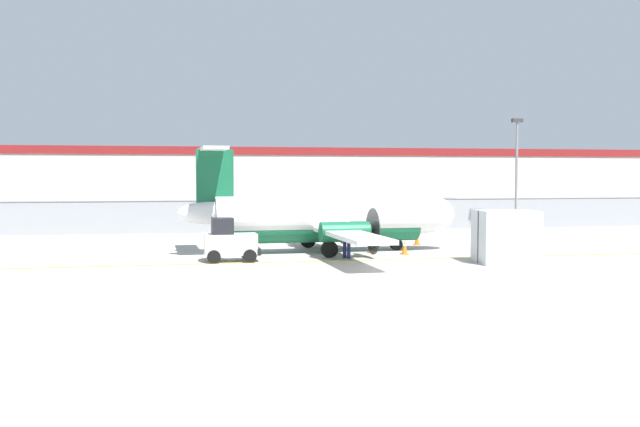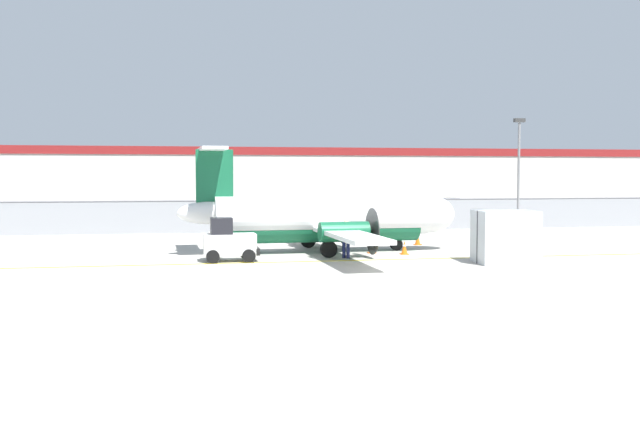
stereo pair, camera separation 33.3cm
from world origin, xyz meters
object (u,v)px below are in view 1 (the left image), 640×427
Objects in this scene: commuter_airplane at (329,219)px; ground_crew_worker at (347,237)px; traffic_cone_near_right at (217,248)px; traffic_cone_far_right at (372,246)px; cargo_container at (506,237)px; traffic_cone_near_left at (405,248)px; parked_car_5 at (440,207)px; apron_light_pole at (517,165)px; parked_car_4 at (373,208)px; parked_car_0 at (95,215)px; parked_car_1 at (177,214)px; parked_car_2 at (240,213)px; parked_car_3 at (310,210)px; baggage_tug at (229,242)px; traffic_cone_far_left at (417,239)px.

ground_crew_worker is (0.26, -2.57, -0.65)m from commuter_airplane.
traffic_cone_near_right is 1.00× the size of traffic_cone_far_right.
commuter_airplane reaches higher than cargo_container.
traffic_cone_near_left is at bearing -9.52° from traffic_cone_near_right.
parked_car_5 is (15.08, 28.11, -0.06)m from ground_crew_worker.
apron_light_pole is (-1.14, -16.41, 3.41)m from parked_car_5.
traffic_cone_near_left is 15.82m from apron_light_pole.
parked_car_5 is at bearing 86.01° from apron_light_pole.
parked_car_4 is (9.00, 24.65, -0.71)m from commuter_airplane.
parked_car_0 reaches higher than traffic_cone_near_left.
parked_car_1 reaches higher than traffic_cone_near_left.
parked_car_2 is at bearing 27.36° from parked_car_5.
ground_crew_worker is 21.90m from parked_car_1.
commuter_airplane reaches higher than parked_car_3.
traffic_cone_near_right is 0.15× the size of parked_car_1.
parked_car_1 is 1.01× the size of parked_car_4.
baggage_tug is at bearing -163.79° from traffic_cone_far_right.
traffic_cone_near_left is at bearing -135.56° from apron_light_pole.
traffic_cone_near_left is 0.15× the size of parked_car_4.
cargo_container is 6.56m from traffic_cone_far_right.
commuter_airplane is 5.69m from baggage_tug.
traffic_cone_near_right is 0.15× the size of parked_car_5.
traffic_cone_far_right is at bearing -4.91° from traffic_cone_near_right.
cargo_container reaches higher than ground_crew_worker.
parked_car_3 is at bearing 32.13° from ground_crew_worker.
parked_car_1 is at bearing -173.09° from parked_car_2.
traffic_cone_far_right is 22.87m from parked_car_3.
traffic_cone_near_right is (-8.55, 1.43, 0.00)m from traffic_cone_near_left.
parked_car_1 and parked_car_5 have the same top height.
ground_crew_worker is at bearing 1.17° from baggage_tug.
parked_car_0 is 0.58× the size of apron_light_pole.
parked_car_3 is 1.00× the size of parked_car_4.
parked_car_5 is at bearing 56.84° from commuter_airplane.
parked_car_1 reaches higher than traffic_cone_far_left.
cargo_container is 0.60× the size of parked_car_3.
parked_car_5 reaches higher than traffic_cone_far_left.
traffic_cone_near_right is 0.15× the size of parked_car_0.
cargo_container is 5.06m from traffic_cone_near_left.
parked_car_0 reaches higher than traffic_cone_near_right.
parked_car_1 and parked_car_4 have the same top height.
traffic_cone_far_right is 19.94m from parked_car_2.
parked_car_1 is at bearing 95.79° from traffic_cone_near_right.
parked_car_3 is 6.38m from parked_car_4.
parked_car_4 reaches higher than traffic_cone_near_left.
traffic_cone_far_left is at bearing 139.62° from parked_car_0.
parked_car_2 is (2.26, 21.38, 0.04)m from baggage_tug.
parked_car_1 is at bearing 109.41° from commuter_airplane.
commuter_airplane is 17.09m from apron_light_pole.
parked_car_1 is 4.52m from parked_car_2.
traffic_cone_near_left is at bearing 72.33° from parked_car_5.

